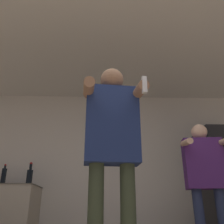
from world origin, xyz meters
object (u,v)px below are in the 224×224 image
Objects in this scene: bottle_red_label at (30,176)px; bottle_tall_gin at (4,176)px; person_woman_foreground at (112,141)px; person_man_side at (205,173)px.

bottle_tall_gin is at bearing 180.00° from bottle_red_label.
bottle_tall_gin is at bearing 130.74° from person_woman_foreground.
person_man_side is at bearing -20.47° from bottle_red_label.
person_man_side is at bearing -17.76° from bottle_tall_gin.
person_man_side is at bearing 40.08° from person_woman_foreground.
bottle_red_label is 0.38m from bottle_tall_gin.
bottle_tall_gin is 0.19× the size of person_man_side.
person_man_side reaches higher than bottle_tall_gin.
person_man_side is (2.68, -0.86, -0.08)m from bottle_tall_gin.
person_woman_foreground is at bearing -139.92° from person_man_side.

